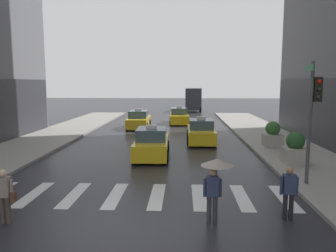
{
  "coord_description": "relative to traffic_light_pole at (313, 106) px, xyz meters",
  "views": [
    {
      "loc": [
        1.68,
        -8.46,
        4.13
      ],
      "look_at": [
        0.95,
        8.0,
        1.94
      ],
      "focal_mm": 34.72,
      "sensor_mm": 36.0,
      "label": 1
    }
  ],
  "objects": [
    {
      "name": "pedestrian_plain_coat",
      "position": [
        -1.85,
        -3.22,
        -2.32
      ],
      "size": [
        0.55,
        0.24,
        1.65
      ],
      "color": "black",
      "rests_on": "ground"
    },
    {
      "name": "taxi_lead",
      "position": [
        -6.78,
        5.12,
        -2.53
      ],
      "size": [
        2.01,
        4.58,
        1.8
      ],
      "color": "yellow",
      "rests_on": "ground"
    },
    {
      "name": "pedestrian_with_umbrella",
      "position": [
        -4.09,
        -3.51,
        -1.74
      ],
      "size": [
        0.96,
        0.96,
        1.94
      ],
      "color": "#333338",
      "rests_on": "ground"
    },
    {
      "name": "crosswalk_markings",
      "position": [
        -6.75,
        -1.32,
        -3.25
      ],
      "size": [
        11.3,
        2.8,
        0.01
      ],
      "color": "silver",
      "rests_on": "ground"
    },
    {
      "name": "pedestrian_with_handbag",
      "position": [
        -10.24,
        -3.86,
        -2.32
      ],
      "size": [
        0.6,
        0.24,
        1.65
      ],
      "color": "#473D33",
      "rests_on": "ground"
    },
    {
      "name": "traffic_light_pole",
      "position": [
        0.0,
        0.0,
        0.0
      ],
      "size": [
        0.44,
        0.84,
        4.8
      ],
      "color": "#47474C",
      "rests_on": "curb_right"
    },
    {
      "name": "taxi_fourth",
      "position": [
        -5.38,
        20.06,
        -2.53
      ],
      "size": [
        2.02,
        4.58,
        1.8
      ],
      "color": "yellow",
      "rests_on": "ground"
    },
    {
      "name": "ground_plane",
      "position": [
        -6.75,
        -4.32,
        -3.26
      ],
      "size": [
        160.0,
        160.0,
        0.0
      ],
      "primitive_type": "plane",
      "color": "#26262B"
    },
    {
      "name": "box_truck",
      "position": [
        -3.44,
        34.98,
        -1.41
      ],
      "size": [
        2.49,
        7.61,
        3.35
      ],
      "color": "#2D2D2D",
      "rests_on": "ground"
    },
    {
      "name": "taxi_third",
      "position": [
        -9.06,
        16.63,
        -2.53
      ],
      "size": [
        1.96,
        4.56,
        1.8
      ],
      "color": "gold",
      "rests_on": "ground"
    },
    {
      "name": "planter_mid_block",
      "position": [
        0.6,
        7.59,
        -2.38
      ],
      "size": [
        1.1,
        1.1,
        1.6
      ],
      "color": "#A8A399",
      "rests_on": "curb_right"
    },
    {
      "name": "taxi_second",
      "position": [
        -3.76,
        9.67,
        -2.53
      ],
      "size": [
        1.94,
        4.54,
        1.8
      ],
      "color": "yellow",
      "rests_on": "ground"
    },
    {
      "name": "planter_near_corner",
      "position": [
        0.51,
        3.22,
        -2.38
      ],
      "size": [
        1.1,
        1.1,
        1.6
      ],
      "color": "#A8A399",
      "rests_on": "curb_right"
    }
  ]
}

